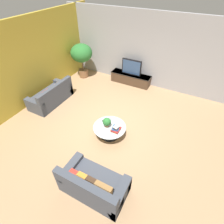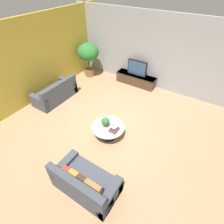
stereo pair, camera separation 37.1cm
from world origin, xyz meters
TOP-DOWN VIEW (x-y plane):
  - ground_plane at (0.00, 0.00)m, footprint 24.00×24.00m
  - back_wall_stone at (0.00, 3.26)m, footprint 7.40×0.12m
  - side_wall_left at (-3.26, 0.20)m, footprint 0.12×7.40m
  - media_console at (-0.34, 2.94)m, footprint 1.82×0.50m
  - television at (-0.34, 2.94)m, footprint 0.88×0.13m
  - coffee_table at (0.35, -0.40)m, footprint 1.02×1.02m
  - couch_by_wall at (-2.51, 0.13)m, footprint 0.84×1.73m
  - couch_near_entry at (0.87, -2.17)m, footprint 1.54×0.84m
  - potted_palm_tall at (-2.62, 2.46)m, footprint 0.98×0.98m
  - potted_plant_tabletop at (0.27, -0.42)m, footprint 0.25×0.25m
  - book_stack at (0.59, -0.44)m, footprint 0.27×0.29m
  - remote_black at (0.07, -0.22)m, footprint 0.13×0.15m
  - remote_silver at (0.22, -0.06)m, footprint 0.14×0.14m

SIDE VIEW (x-z plane):
  - ground_plane at x=0.00m, z-range 0.00..0.00m
  - media_console at x=-0.34m, z-range 0.01..0.47m
  - coffee_table at x=0.35m, z-range 0.08..0.47m
  - couch_by_wall at x=-2.51m, z-range -0.14..0.70m
  - couch_near_entry at x=0.87m, z-range -0.12..0.72m
  - remote_black at x=0.07m, z-range 0.39..0.41m
  - remote_silver at x=0.22m, z-range 0.39..0.41m
  - book_stack at x=0.59m, z-range 0.38..0.54m
  - potted_plant_tabletop at x=0.27m, z-range 0.41..0.73m
  - television at x=-0.34m, z-range 0.46..1.13m
  - potted_palm_tall at x=-2.62m, z-range 0.30..1.88m
  - back_wall_stone at x=0.00m, z-range 0.00..3.00m
  - side_wall_left at x=-3.26m, z-range 0.00..3.00m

